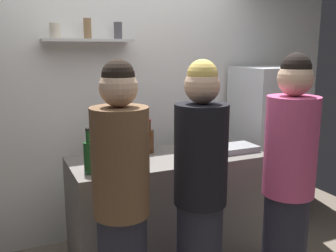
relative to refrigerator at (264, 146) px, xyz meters
The scene contains 12 objects.
back_wall_assembly 1.54m from the refrigerator, 164.15° to the left, with size 4.80×0.32×2.60m.
refrigerator is the anchor object (origin of this frame).
counter 1.33m from the refrigerator, 164.79° to the right, with size 1.58×0.67×0.93m, color #66605B.
baking_pan 0.79m from the refrigerator, 146.22° to the right, with size 0.34×0.24×0.05m, color gray.
utensil_holder 0.84m from the refrigerator, behind, with size 0.11×0.11×0.22m.
wine_bottle_amber_glass 1.37m from the refrigerator, behind, with size 0.08×0.08×0.28m.
wine_bottle_dark_glass 1.53m from the refrigerator, 165.67° to the right, with size 0.06×0.06×0.31m.
wine_bottle_green_glass 2.01m from the refrigerator, 164.99° to the right, with size 0.07×0.07×0.33m.
water_bottle_plastic 1.66m from the refrigerator, 165.99° to the right, with size 0.08×0.08×0.25m.
person_blonde 1.68m from the refrigerator, 141.97° to the right, with size 0.34×0.34×1.73m.
person_pink_top 1.40m from the refrigerator, 121.92° to the right, with size 0.34×0.34×1.77m.
person_brown_jacket 2.09m from the refrigerator, 151.50° to the right, with size 0.34×0.34×1.74m.
Camera 1 is at (-1.04, -2.18, 1.78)m, focal length 40.15 mm.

